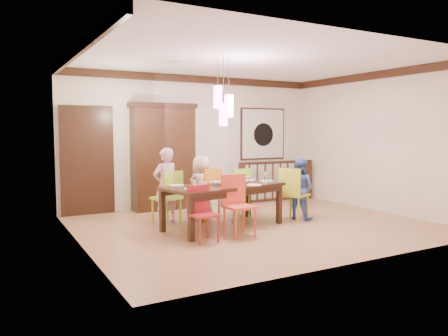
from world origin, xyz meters
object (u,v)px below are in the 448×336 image
chair_end_right (295,190)px  person_end_right (299,189)px  dining_table (223,189)px  china_hutch (163,156)px  balustrade (277,180)px  person_far_left (166,185)px  person_far_mid (201,188)px  chair_far_left (166,193)px

chair_end_right → person_end_right: size_ratio=0.85×
dining_table → person_end_right: size_ratio=1.96×
person_end_right → china_hutch: bearing=15.8°
person_end_right → balustrade: bearing=-47.6°
chair_end_right → person_far_left: (-2.22, 0.93, 0.12)m
person_far_left → person_far_mid: 0.70m
dining_table → chair_end_right: (1.48, -0.08, -0.10)m
chair_end_right → chair_far_left: bearing=45.1°
person_far_left → person_end_right: person_far_left is taller
chair_far_left → person_far_mid: person_far_mid is taller
person_far_left → person_end_right: bearing=147.8°
chair_far_left → person_end_right: 2.51m
dining_table → china_hutch: 2.26m
chair_far_left → chair_end_right: chair_end_right is taller
balustrade → person_far_left: bearing=-160.5°
chair_end_right → balustrade: 2.15m
chair_end_right → dining_table: bearing=63.0°
chair_far_left → balustrade: (3.20, 1.07, -0.05)m
chair_far_left → china_hutch: china_hutch is taller
dining_table → chair_end_right: chair_end_right is taller
chair_far_left → china_hutch: size_ratio=0.43×
balustrade → person_end_right: (-0.83, -1.90, 0.08)m
dining_table → chair_end_right: 1.49m
person_far_left → china_hutch: bearing=-120.4°
china_hutch → person_end_right: 2.98m
dining_table → balustrade: size_ratio=1.14×
dining_table → person_far_left: bearing=119.0°
person_far_left → person_far_mid: bearing=164.4°
chair_end_right → person_far_left: size_ratio=0.72×
person_end_right → person_far_left: bearing=44.9°
balustrade → chair_far_left: bearing=-159.4°
chair_far_left → china_hutch: (0.49, 1.41, 0.58)m
chair_end_right → balustrade: chair_end_right is taller
chair_end_right → person_far_mid: (-1.52, 0.87, 0.04)m
dining_table → person_end_right: bearing=-13.9°
chair_far_left → chair_end_right: bearing=139.9°
chair_end_right → china_hutch: size_ratio=0.44×
china_hutch → person_far_mid: china_hutch is taller
chair_far_left → person_far_left: (0.02, 0.07, 0.13)m
chair_end_right → person_far_left: bearing=43.4°
person_far_mid → person_far_left: bearing=-31.6°
dining_table → chair_end_right: size_ratio=2.31×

